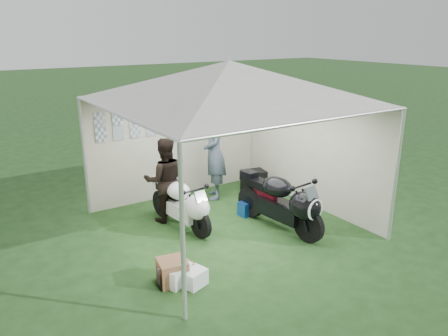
{
  "coord_description": "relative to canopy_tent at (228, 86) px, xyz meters",
  "views": [
    {
      "loc": [
        -4.15,
        -6.19,
        3.46
      ],
      "look_at": [
        0.12,
        0.35,
        1.01
      ],
      "focal_mm": 35.0,
      "sensor_mm": 36.0,
      "label": 1
    }
  ],
  "objects": [
    {
      "name": "motorcycle_black",
      "position": [
        0.7,
        -0.73,
        -2.02
      ],
      "size": [
        0.59,
        2.03,
        1.0
      ],
      "rotation": [
        0.0,
        0.0,
        0.11
      ],
      "color": "black",
      "rests_on": "ground"
    },
    {
      "name": "ground",
      "position": [
        0.0,
        -0.03,
        -2.58
      ],
      "size": [
        80.0,
        80.0,
        0.0
      ],
      "primitive_type": "plane",
      "color": "#1B3B16",
      "rests_on": "ground"
    },
    {
      "name": "motorcycle_white",
      "position": [
        -0.75,
        0.34,
        -2.09
      ],
      "size": [
        0.52,
        1.77,
        0.87
      ],
      "rotation": [
        0.0,
        0.0,
        0.11
      ],
      "color": "black",
      "rests_on": "ground"
    },
    {
      "name": "canopy_tent",
      "position": [
        0.0,
        0.0,
        0.0
      ],
      "size": [
        5.66,
        5.66,
        3.0
      ],
      "color": "silver",
      "rests_on": "ground"
    },
    {
      "name": "person_blue_jacket",
      "position": [
        0.56,
        1.36,
        -1.57
      ],
      "size": [
        0.77,
        0.87,
        2.0
      ],
      "primitive_type": "imported",
      "rotation": [
        0.0,
        0.0,
        -2.06
      ],
      "color": "slate",
      "rests_on": "ground"
    },
    {
      "name": "paddock_stand",
      "position": [
        0.6,
        0.19,
        -2.44
      ],
      "size": [
        0.39,
        0.27,
        0.28
      ],
      "primitive_type": "cube",
      "rotation": [
        0.0,
        0.0,
        0.11
      ],
      "color": "blue",
      "rests_on": "ground"
    },
    {
      "name": "crate_2",
      "position": [
        -1.53,
        -1.43,
        -2.45
      ],
      "size": [
        0.4,
        0.36,
        0.24
      ],
      "primitive_type": "cube",
      "rotation": [
        0.0,
        0.0,
        0.31
      ],
      "color": "silver",
      "rests_on": "ground"
    },
    {
      "name": "person_dark_jacket",
      "position": [
        -0.86,
        0.83,
        -1.77
      ],
      "size": [
        0.94,
        0.83,
        1.62
      ],
      "primitive_type": "imported",
      "rotation": [
        0.0,
        0.0,
        2.81
      ],
      "color": "black",
      "rests_on": "ground"
    },
    {
      "name": "equipment_box",
      "position": [
        1.47,
        1.17,
        -2.33
      ],
      "size": [
        0.56,
        0.48,
        0.49
      ],
      "primitive_type": "cube",
      "rotation": [
        0.0,
        0.0,
        -0.19
      ],
      "color": "black",
      "rests_on": "ground"
    },
    {
      "name": "crate_0",
      "position": [
        -1.72,
        -1.23,
        -2.44
      ],
      "size": [
        0.51,
        0.46,
        0.28
      ],
      "primitive_type": "cube",
      "rotation": [
        0.0,
        0.0,
        0.42
      ],
      "color": "silver",
      "rests_on": "ground"
    },
    {
      "name": "crate_3",
      "position": [
        -1.65,
        -1.19,
        -2.45
      ],
      "size": [
        0.42,
        0.32,
        0.26
      ],
      "primitive_type": "cube",
      "rotation": [
        0.0,
        0.0,
        0.12
      ],
      "color": "olive",
      "rests_on": "ground"
    },
    {
      "name": "crate_1",
      "position": [
        -1.75,
        -1.19,
        -2.4
      ],
      "size": [
        0.46,
        0.46,
        0.35
      ],
      "primitive_type": "cube",
      "rotation": [
        0.0,
        0.0,
        -0.19
      ],
      "color": "brown",
      "rests_on": "ground"
    }
  ]
}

